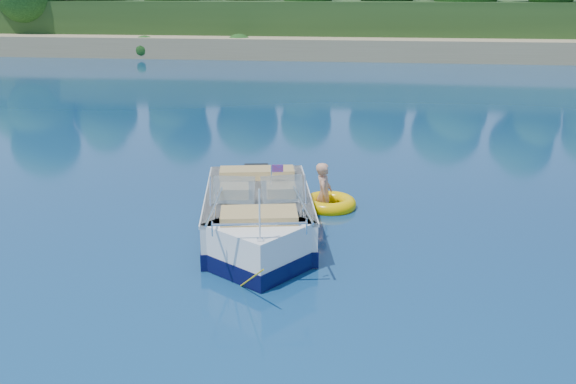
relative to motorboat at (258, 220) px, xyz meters
name	(u,v)px	position (x,y,z in m)	size (l,w,h in m)	color
ground	(228,243)	(-0.57, -0.37, -0.39)	(160.00, 160.00, 0.00)	#091C3F
shoreline	(354,25)	(-0.57, 63.41, 0.58)	(170.00, 59.00, 6.00)	#8E7A52
motorboat	(258,220)	(0.00, 0.00, 0.00)	(2.92, 6.01, 2.02)	white
tow_tube	(329,204)	(1.30, 2.15, -0.30)	(1.33, 1.33, 0.34)	#FFC100
boy	(324,207)	(1.18, 2.17, -0.39)	(0.59, 0.38, 1.61)	tan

